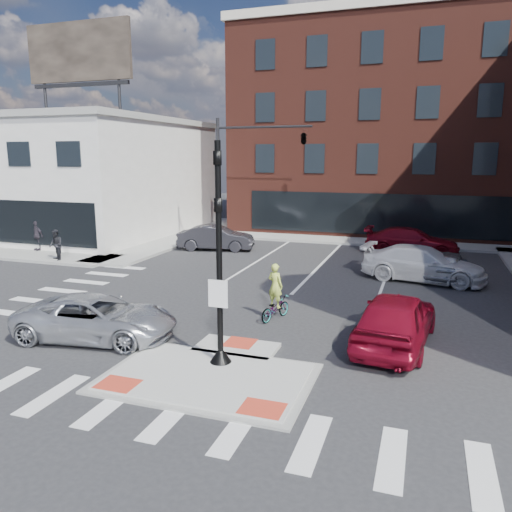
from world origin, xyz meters
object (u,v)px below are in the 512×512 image
at_px(white_pickup, 423,264).
at_px(pedestrian_b, 37,236).
at_px(bg_car_silver, 447,265).
at_px(pedestrian_a, 56,245).
at_px(bg_car_red, 412,241).
at_px(cyclist, 275,301).
at_px(red_sedan, 396,319).
at_px(silver_suv, 97,318).
at_px(bg_car_dark, 216,238).

height_order(white_pickup, pedestrian_b, pedestrian_b).
relative_size(bg_car_silver, pedestrian_a, 2.41).
height_order(white_pickup, bg_car_red, white_pickup).
bearing_deg(bg_car_silver, white_pickup, 45.56).
xyz_separation_m(white_pickup, pedestrian_b, (-21.88, -0.24, 0.23)).
distance_m(cyclist, pedestrian_b, 18.51).
height_order(red_sedan, bg_car_red, red_sedan).
bearing_deg(pedestrian_b, bg_car_red, 31.98).
distance_m(silver_suv, pedestrian_a, 12.82).
height_order(cyclist, pedestrian_b, cyclist).
bearing_deg(white_pickup, bg_car_red, 15.25).
bearing_deg(white_pickup, red_sedan, -175.57).
relative_size(red_sedan, pedestrian_b, 2.82).
xyz_separation_m(red_sedan, pedestrian_b, (-21.19, 8.48, 0.18)).
bearing_deg(bg_car_silver, red_sedan, 89.53).
bearing_deg(cyclist, white_pickup, -104.01).
bearing_deg(silver_suv, bg_car_dark, 0.95).
bearing_deg(bg_car_red, pedestrian_a, 117.53).
bearing_deg(red_sedan, bg_car_dark, -41.76).
distance_m(silver_suv, cyclist, 6.02).
height_order(silver_suv, white_pickup, white_pickup).
bearing_deg(bg_car_silver, silver_suv, 58.13).
distance_m(white_pickup, cyclist, 8.98).
relative_size(red_sedan, bg_car_silver, 1.24).
bearing_deg(bg_car_dark, bg_car_silver, -115.32).
height_order(silver_suv, pedestrian_a, pedestrian_a).
height_order(silver_suv, red_sedan, red_sedan).
bearing_deg(bg_car_dark, pedestrian_b, 102.14).
xyz_separation_m(bg_car_dark, bg_car_silver, (13.20, -3.26, -0.07)).
xyz_separation_m(white_pickup, pedestrian_a, (-18.81, -2.24, 0.18)).
xyz_separation_m(red_sedan, white_pickup, (0.69, 8.72, -0.05)).
relative_size(silver_suv, pedestrian_a, 3.01).
bearing_deg(cyclist, bg_car_dark, -38.97).
height_order(pedestrian_a, pedestrian_b, pedestrian_b).
distance_m(white_pickup, pedestrian_b, 21.88).
height_order(white_pickup, bg_car_silver, white_pickup).
bearing_deg(silver_suv, bg_car_silver, -50.20).
bearing_deg(cyclist, silver_suv, 56.31).
relative_size(cyclist, pedestrian_b, 1.15).
height_order(white_pickup, cyclist, cyclist).
distance_m(bg_car_dark, bg_car_red, 11.69).
bearing_deg(cyclist, red_sedan, -176.94).
bearing_deg(pedestrian_b, silver_suv, -27.50).
relative_size(white_pickup, pedestrian_a, 3.32).
bearing_deg(pedestrian_a, bg_car_red, 57.63).
xyz_separation_m(bg_car_red, cyclist, (-4.16, -14.02, -0.09)).
relative_size(bg_car_dark, bg_car_silver, 1.15).
bearing_deg(pedestrian_b, white_pickup, 14.99).
bearing_deg(white_pickup, silver_suv, 148.19).
relative_size(red_sedan, white_pickup, 0.90).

